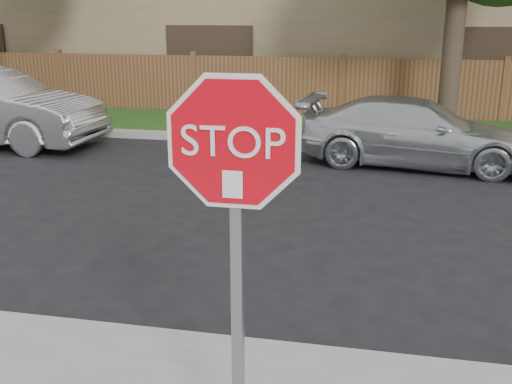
# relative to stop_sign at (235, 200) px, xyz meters

# --- Properties ---
(ground) EXTENTS (90.00, 90.00, 0.00)m
(ground) POSITION_rel_stop_sign_xyz_m (-0.21, 1.48, -1.83)
(ground) COLOR black
(ground) RESTS_ON ground
(far_curb) EXTENTS (70.00, 0.30, 0.15)m
(far_curb) POSITION_rel_stop_sign_xyz_m (-0.21, 9.63, -1.75)
(far_curb) COLOR gray
(far_curb) RESTS_ON ground
(grass_strip) EXTENTS (70.00, 3.00, 0.12)m
(grass_strip) POSITION_rel_stop_sign_xyz_m (-0.21, 11.28, -1.77)
(grass_strip) COLOR #1E4714
(grass_strip) RESTS_ON ground
(fence) EXTENTS (70.00, 0.12, 1.60)m
(fence) POSITION_rel_stop_sign_xyz_m (-0.21, 12.88, -1.03)
(fence) COLOR brown
(fence) RESTS_ON ground
(stop_sign) EXTENTS (1.01, 0.13, 2.55)m
(stop_sign) POSITION_rel_stop_sign_xyz_m (0.00, 0.00, 0.00)
(stop_sign) COLOR gray
(stop_sign) RESTS_ON sidewalk_near
(sedan_right) EXTENTS (4.46, 2.28, 1.24)m
(sedan_right) POSITION_rel_stop_sign_xyz_m (1.46, 8.29, -1.21)
(sedan_right) COLOR silver
(sedan_right) RESTS_ON ground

